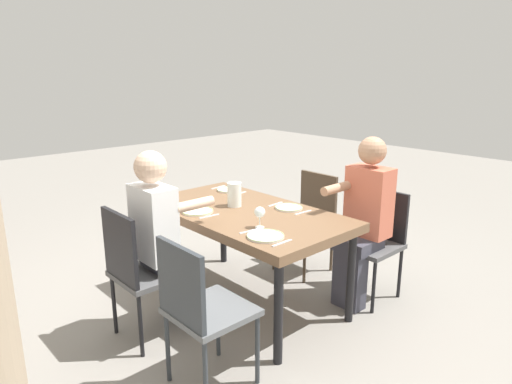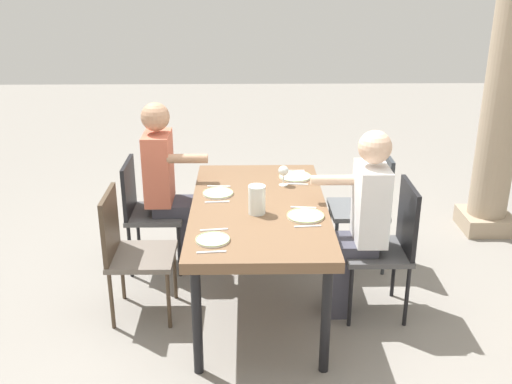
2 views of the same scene
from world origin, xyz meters
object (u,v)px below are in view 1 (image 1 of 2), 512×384
object	(u,v)px
chair_west_south	(375,236)
plate_3	(228,190)
diner_man_white	(163,236)
plate_0	(265,236)
wine_glass_0	(260,213)
dining_table	(244,219)
plate_2	(198,211)
chair_west_north	(199,305)
diner_woman_green	(363,216)
chair_mid_south	(310,216)
chair_mid_north	(138,267)
plate_1	(289,208)
water_pitcher	(234,196)

from	to	relation	value
chair_west_south	plate_3	size ratio (longest dim) A/B	4.30
diner_man_white	plate_0	xyz separation A→B (m)	(-0.62, -0.39, 0.07)
plate_0	wine_glass_0	size ratio (longest dim) A/B	1.64
dining_table	chair_west_south	size ratio (longest dim) A/B	1.88
chair_west_south	plate_2	size ratio (longest dim) A/B	3.63
chair_west_north	diner_man_white	distance (m)	0.75
diner_woman_green	chair_mid_south	bearing A→B (deg)	-14.57
dining_table	plate_0	bearing A→B (deg)	151.85
chair_mid_north	plate_1	world-z (taller)	chair_mid_north
plate_2	chair_west_north	bearing A→B (deg)	144.70
chair_west_north	plate_1	bearing A→B (deg)	-70.38
water_pitcher	diner_man_white	bearing A→B (deg)	94.31
plate_3	water_pitcher	distance (m)	0.49
chair_mid_south	plate_2	distance (m)	1.22
chair_west_north	chair_mid_south	xyz separation A→B (m)	(0.71, -1.76, -0.03)
diner_woman_green	wine_glass_0	world-z (taller)	diner_woman_green
chair_mid_south	diner_woman_green	distance (m)	0.76
dining_table	plate_0	world-z (taller)	plate_0
dining_table	diner_man_white	bearing A→B (deg)	82.76
chair_west_south	diner_man_white	world-z (taller)	diner_man_white
wine_glass_0	plate_3	bearing A→B (deg)	-27.16
chair_west_north	chair_mid_north	xyz separation A→B (m)	(0.71, 0.00, 0.00)
diner_woman_green	plate_3	xyz separation A→B (m)	(1.16, 0.41, 0.06)
dining_table	diner_woman_green	distance (m)	0.93
diner_man_white	plate_3	bearing A→B (deg)	-64.50
chair_mid_north	plate_3	xyz separation A→B (m)	(0.46, -1.17, 0.24)
plate_3	diner_woman_green	bearing A→B (deg)	-160.45
chair_mid_south	plate_1	size ratio (longest dim) A/B	4.18
diner_man_white	plate_1	xyz separation A→B (m)	(-0.29, -0.97, 0.07)
plate_0	water_pitcher	size ratio (longest dim) A/B	1.28
dining_table	chair_west_north	world-z (taller)	chair_west_north
diner_woman_green	water_pitcher	distance (m)	1.03
plate_3	wine_glass_0	bearing A→B (deg)	152.84
diner_man_white	plate_2	bearing A→B (deg)	-72.73
water_pitcher	dining_table	bearing A→B (deg)	173.37
plate_1	dining_table	bearing A→B (deg)	54.64
chair_west_north	diner_man_white	world-z (taller)	diner_man_white
chair_west_south	plate_0	xyz separation A→B (m)	(0.08, 1.16, 0.28)
diner_woman_green	water_pitcher	world-z (taller)	diner_woman_green
diner_woman_green	plate_3	distance (m)	1.23
wine_glass_0	water_pitcher	size ratio (longest dim) A/B	0.78
chair_west_south	plate_3	xyz separation A→B (m)	(1.16, 0.59, 0.28)
chair_mid_north	chair_mid_south	distance (m)	1.76
dining_table	diner_woman_green	bearing A→B (deg)	-131.38
chair_mid_north	diner_man_white	size ratio (longest dim) A/B	0.72
chair_mid_north	chair_mid_south	size ratio (longest dim) A/B	1.05
diner_woman_green	plate_3	bearing A→B (deg)	19.55
chair_west_south	plate_2	bearing A→B (deg)	54.98
dining_table	water_pitcher	xyz separation A→B (m)	(0.14, -0.02, 0.15)
dining_table	water_pitcher	distance (m)	0.21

